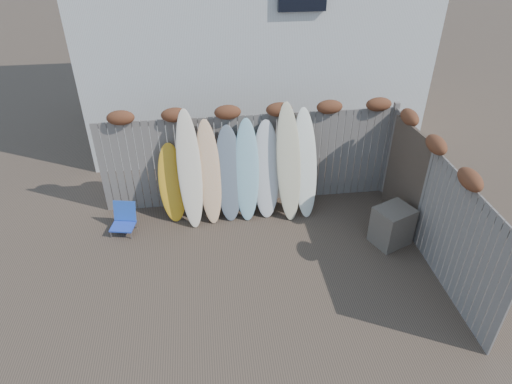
{
  "coord_description": "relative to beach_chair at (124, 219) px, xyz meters",
  "views": [
    {
      "loc": [
        -0.88,
        -5.72,
        5.67
      ],
      "look_at": [
        0.0,
        1.2,
        1.0
      ],
      "focal_mm": 32.0,
      "sensor_mm": 36.0,
      "label": 1
    }
  ],
  "objects": [
    {
      "name": "surfboard_6",
      "position": [
        3.29,
        0.24,
        0.88
      ],
      "size": [
        0.54,
        0.84,
        2.3
      ],
      "primitive_type": "ellipsoid",
      "rotation": [
        -0.31,
        0.0,
        0.07
      ],
      "color": "beige",
      "rests_on": "ground"
    },
    {
      "name": "surfboard_1",
      "position": [
        1.35,
        0.24,
        0.86
      ],
      "size": [
        0.52,
        0.83,
        2.27
      ],
      "primitive_type": "ellipsoid",
      "rotation": [
        -0.31,
        0.0,
        0.07
      ],
      "color": "beige",
      "rests_on": "ground"
    },
    {
      "name": "surfboard_3",
      "position": [
        2.11,
        0.3,
        0.67
      ],
      "size": [
        0.54,
        0.68,
        1.89
      ],
      "primitive_type": "ellipsoid",
      "rotation": [
        -0.31,
        0.0,
        -0.01
      ],
      "color": "slate",
      "rests_on": "ground"
    },
    {
      "name": "wooden_crate",
      "position": [
        5.06,
        -1.02,
        0.11
      ],
      "size": [
        0.82,
        0.76,
        0.77
      ],
      "primitive_type": "cube",
      "rotation": [
        0.0,
        0.0,
        0.41
      ],
      "color": "#715C54",
      "rests_on": "ground"
    },
    {
      "name": "beach_chair",
      "position": [
        0.0,
        0.0,
        0.0
      ],
      "size": [
        0.52,
        0.55,
        0.59
      ],
      "color": "blue",
      "rests_on": "ground"
    },
    {
      "name": "right_fence",
      "position": [
        5.55,
        -1.43,
        0.87
      ],
      "size": [
        0.28,
        4.4,
        2.24
      ],
      "color": "slate",
      "rests_on": "ground"
    },
    {
      "name": "house",
      "position": [
        3.05,
        4.82,
        2.93
      ],
      "size": [
        8.5,
        5.5,
        6.33
      ],
      "color": "silver",
      "rests_on": "ground"
    },
    {
      "name": "surfboard_5",
      "position": [
        2.86,
        0.33,
        0.7
      ],
      "size": [
        0.59,
        0.72,
        1.94
      ],
      "primitive_type": "ellipsoid",
      "rotation": [
        -0.31,
        0.0,
        -0.07
      ],
      "color": "silver",
      "rests_on": "ground"
    },
    {
      "name": "surfboard_4",
      "position": [
        2.47,
        0.3,
        0.73
      ],
      "size": [
        0.55,
        0.75,
        2.01
      ],
      "primitive_type": "ellipsoid",
      "rotation": [
        -0.31,
        0.0,
        -0.09
      ],
      "color": "#92C7D4",
      "rests_on": "ground"
    },
    {
      "name": "surfboard_2",
      "position": [
        1.72,
        0.29,
        0.74
      ],
      "size": [
        0.52,
        0.76,
        2.03
      ],
      "primitive_type": "ellipsoid",
      "rotation": [
        -0.31,
        0.0,
        0.09
      ],
      "color": "#FFA07B",
      "rests_on": "ground"
    },
    {
      "name": "surfboard_0",
      "position": [
        0.98,
        0.37,
        0.51
      ],
      "size": [
        0.57,
        0.61,
        1.57
      ],
      "primitive_type": "ellipsoid",
      "rotation": [
        -0.31,
        0.0,
        0.07
      ],
      "color": "gold",
      "rests_on": "ground"
    },
    {
      "name": "ground",
      "position": [
        2.55,
        -1.68,
        -0.27
      ],
      "size": [
        80.0,
        80.0,
        0.0
      ],
      "primitive_type": "plane",
      "color": "#493A2D"
    },
    {
      "name": "surfboard_7",
      "position": [
        3.64,
        0.27,
        0.81
      ],
      "size": [
        0.53,
        0.79,
        2.16
      ],
      "primitive_type": "ellipsoid",
      "rotation": [
        -0.31,
        0.0,
        0.07
      ],
      "color": "white",
      "rests_on": "ground"
    },
    {
      "name": "lattice_panel",
      "position": [
        5.5,
        -0.37,
        0.75
      ],
      "size": [
        0.22,
        1.35,
        2.04
      ],
      "primitive_type": "cube",
      "rotation": [
        0.0,
        0.0,
        0.12
      ],
      "color": "#46342A",
      "rests_on": "ground"
    },
    {
      "name": "back_fence",
      "position": [
        2.61,
        0.71,
        0.91
      ],
      "size": [
        6.05,
        0.28,
        2.24
      ],
      "color": "slate",
      "rests_on": "ground"
    }
  ]
}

